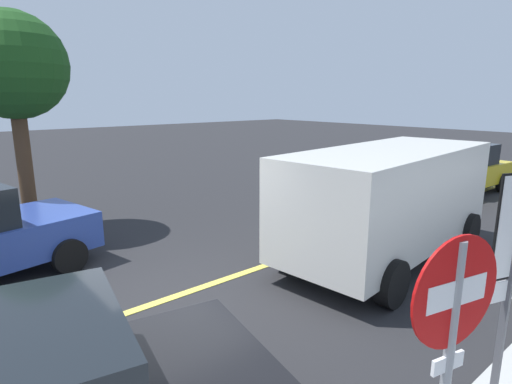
% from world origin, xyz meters
% --- Properties ---
extents(ground_plane, '(80.00, 80.00, 0.00)m').
position_xyz_m(ground_plane, '(0.00, 0.00, 0.00)').
color(ground_plane, '#262628').
extents(lane_marking_centre, '(28.00, 0.16, 0.01)m').
position_xyz_m(lane_marking_centre, '(3.00, 0.00, 0.01)').
color(lane_marking_centre, '#E0D14C').
extents(stop_sign, '(0.74, 0.20, 2.34)m').
position_xyz_m(stop_sign, '(-0.28, -4.54, 1.60)').
color(stop_sign, gray).
rests_on(stop_sign, ground_plane).
extents(white_van, '(5.37, 2.68, 2.20)m').
position_xyz_m(white_van, '(4.29, -1.24, 1.27)').
color(white_van, silver).
rests_on(white_van, ground_plane).
extents(car_yellow_crossing, '(4.56, 2.10, 1.64)m').
position_xyz_m(car_yellow_crossing, '(11.11, 0.46, 0.82)').
color(car_yellow_crossing, gold).
rests_on(car_yellow_crossing, ground_plane).
extents(tree_left_verge, '(2.38, 2.38, 5.04)m').
position_xyz_m(tree_left_verge, '(-0.70, 5.24, 3.79)').
color(tree_left_verge, '#513823').
rests_on(tree_left_verge, ground_plane).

